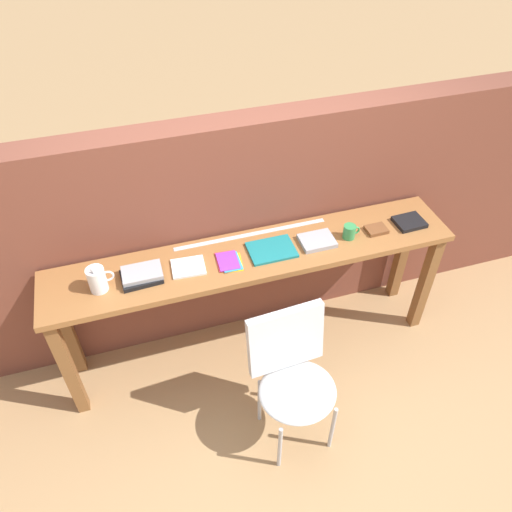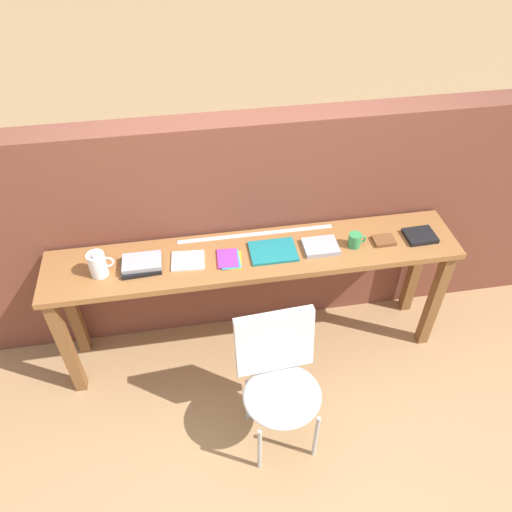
% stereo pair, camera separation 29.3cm
% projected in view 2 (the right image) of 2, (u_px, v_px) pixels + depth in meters
% --- Properties ---
extents(ground_plane, '(40.00, 40.00, 0.00)m').
position_uv_depth(ground_plane, '(262.00, 379.00, 3.36)').
color(ground_plane, tan).
extents(brick_wall_back, '(6.00, 0.20, 1.59)m').
position_uv_depth(brick_wall_back, '(246.00, 229.00, 3.29)').
color(brick_wall_back, brown).
rests_on(brick_wall_back, ground).
extents(sideboard, '(2.50, 0.44, 0.88)m').
position_uv_depth(sideboard, '(255.00, 270.00, 3.08)').
color(sideboard, '#996033').
rests_on(sideboard, ground).
extents(chair_white_moulded, '(0.47, 0.48, 0.89)m').
position_uv_depth(chair_white_moulded, '(279.00, 377.00, 2.76)').
color(chair_white_moulded, silver).
rests_on(chair_white_moulded, ground).
extents(pitcher_white, '(0.14, 0.10, 0.18)m').
position_uv_depth(pitcher_white, '(98.00, 264.00, 2.80)').
color(pitcher_white, white).
rests_on(pitcher_white, sideboard).
extents(book_stack_leftmost, '(0.24, 0.18, 0.05)m').
position_uv_depth(book_stack_leftmost, '(141.00, 264.00, 2.88)').
color(book_stack_leftmost, black).
rests_on(book_stack_leftmost, sideboard).
extents(magazine_cycling, '(0.20, 0.17, 0.01)m').
position_uv_depth(magazine_cycling, '(188.00, 261.00, 2.93)').
color(magazine_cycling, white).
rests_on(magazine_cycling, sideboard).
extents(pamphlet_pile_colourful, '(0.16, 0.19, 0.01)m').
position_uv_depth(pamphlet_pile_colourful, '(229.00, 259.00, 2.94)').
color(pamphlet_pile_colourful, yellow).
rests_on(pamphlet_pile_colourful, sideboard).
extents(book_open_centre, '(0.28, 0.21, 0.02)m').
position_uv_depth(book_open_centre, '(273.00, 251.00, 2.98)').
color(book_open_centre, '#19757A').
rests_on(book_open_centre, sideboard).
extents(book_grey_hardcover, '(0.21, 0.17, 0.03)m').
position_uv_depth(book_grey_hardcover, '(321.00, 246.00, 3.01)').
color(book_grey_hardcover, '#9E9EA3').
rests_on(book_grey_hardcover, sideboard).
extents(mug, '(0.11, 0.08, 0.09)m').
position_uv_depth(mug, '(355.00, 240.00, 3.00)').
color(mug, '#338C4C').
rests_on(mug, sideboard).
extents(leather_journal_brown, '(0.13, 0.10, 0.02)m').
position_uv_depth(leather_journal_brown, '(384.00, 240.00, 3.05)').
color(leather_journal_brown, brown).
rests_on(leather_journal_brown, sideboard).
extents(book_repair_rightmost, '(0.19, 0.16, 0.03)m').
position_uv_depth(book_repair_rightmost, '(420.00, 236.00, 3.08)').
color(book_repair_rightmost, black).
rests_on(book_repair_rightmost, sideboard).
extents(ruler_metal_back_edge, '(0.98, 0.03, 0.00)m').
position_uv_depth(ruler_metal_back_edge, '(256.00, 234.00, 3.11)').
color(ruler_metal_back_edge, silver).
rests_on(ruler_metal_back_edge, sideboard).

